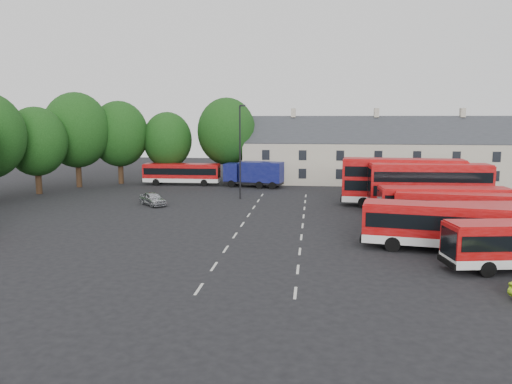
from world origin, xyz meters
The scene contains 14 objects.
ground centered at (0.00, 0.00, 0.00)m, with size 140.00×140.00×0.00m, color black.
lane_markings centered at (2.50, 2.00, 0.01)m, with size 5.15×33.80×0.01m.
treeline centered at (-20.74, 19.36, 6.68)m, with size 29.92×32.59×12.01m.
terrace_houses centered at (14.00, 30.00, 3.86)m, with size 35.70×7.13×10.06m.
bus_row_b centered at (14.81, -4.83, 1.90)m, with size 11.44×4.33×3.16m.
bus_row_c centered at (15.86, -2.15, 1.69)m, with size 10.14×3.34×2.81m.
bus_row_d centered at (17.46, 2.73, 1.71)m, with size 10.25×3.55×2.84m.
bus_row_e centered at (16.77, 4.58, 1.82)m, with size 10.82×3.00×3.03m.
bus_dd_south centered at (16.66, 9.76, 2.59)m, with size 11.16×2.88×4.55m.
bus_dd_north centered at (14.59, 11.95, 2.74)m, with size 11.89×3.56×4.81m.
bus_north centered at (-11.46, 25.52, 1.70)m, with size 10.03×2.54×2.82m.
box_truck centered at (-1.65, 24.42, 1.84)m, with size 7.79×3.78×3.27m.
silver_car centered at (-10.33, 10.02, 0.67)m, with size 1.58×3.92×1.34m, color #A8ABB0.
lamppost centered at (-2.09, 15.07, 5.43)m, with size 0.71×0.31×10.18m.
Camera 1 is at (5.80, -38.32, 8.80)m, focal length 35.00 mm.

